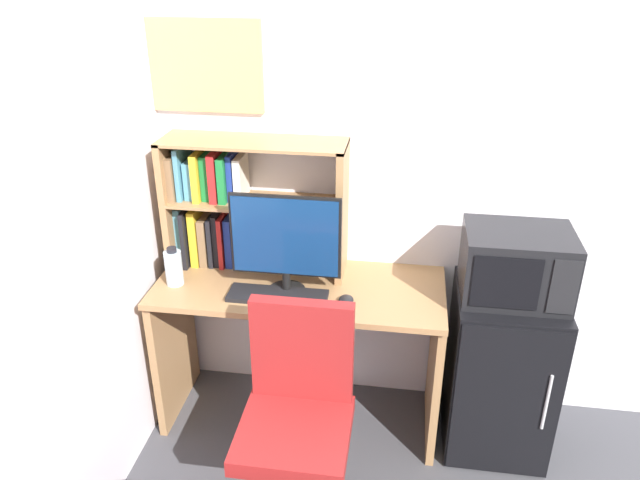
{
  "coord_description": "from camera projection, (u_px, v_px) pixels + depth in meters",
  "views": [
    {
      "loc": [
        -0.43,
        -2.67,
        2.18
      ],
      "look_at": [
        -0.78,
        -0.31,
        1.02
      ],
      "focal_mm": 34.21,
      "sensor_mm": 36.0,
      "label": 1
    }
  ],
  "objects": [
    {
      "name": "water_bottle",
      "position": [
        174.0,
        267.0,
        2.78
      ],
      "size": [
        0.08,
        0.08,
        0.19
      ],
      "color": "silver",
      "rests_on": "desk"
    },
    {
      "name": "wall_corkboard",
      "position": [
        197.0,
        66.0,
        2.7
      ],
      "size": [
        0.59,
        0.02,
        0.41
      ],
      "primitive_type": "cube",
      "color": "tan"
    },
    {
      "name": "desk",
      "position": [
        300.0,
        327.0,
        2.91
      ],
      "size": [
        1.33,
        0.56,
        0.77
      ],
      "color": "#997047",
      "rests_on": "ground_plane"
    },
    {
      "name": "monitor",
      "position": [
        285.0,
        241.0,
        2.64
      ],
      "size": [
        0.49,
        0.17,
        0.47
      ],
      "color": "black",
      "rests_on": "desk"
    },
    {
      "name": "mini_fridge",
      "position": [
        500.0,
        370.0,
        2.83
      ],
      "size": [
        0.46,
        0.5,
        0.81
      ],
      "color": "black",
      "rests_on": "ground_plane"
    },
    {
      "name": "microwave",
      "position": [
        516.0,
        265.0,
        2.59
      ],
      "size": [
        0.45,
        0.35,
        0.3
      ],
      "color": "black",
      "rests_on": "mini_fridge"
    },
    {
      "name": "desk_chair",
      "position": [
        297.0,
        432.0,
        2.46
      ],
      "size": [
        0.5,
        0.5,
        0.94
      ],
      "color": "black",
      "rests_on": "ground_plane"
    },
    {
      "name": "wall_back",
      "position": [
        598.0,
        169.0,
        2.67
      ],
      "size": [
        6.4,
        0.04,
        2.6
      ],
      "primitive_type": "cube",
      "color": "silver",
      "rests_on": "ground_plane"
    },
    {
      "name": "keyboard",
      "position": [
        278.0,
        296.0,
        2.7
      ],
      "size": [
        0.44,
        0.14,
        0.02
      ],
      "primitive_type": "cube",
      "color": "black",
      "rests_on": "desk"
    },
    {
      "name": "hutch_bookshelf",
      "position": [
        228.0,
        200.0,
        2.85
      ],
      "size": [
        0.84,
        0.26,
        0.63
      ],
      "color": "#997047",
      "rests_on": "desk"
    },
    {
      "name": "computer_mouse",
      "position": [
        346.0,
        300.0,
        2.66
      ],
      "size": [
        0.07,
        0.08,
        0.03
      ],
      "primitive_type": "ellipsoid",
      "color": "black",
      "rests_on": "desk"
    }
  ]
}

